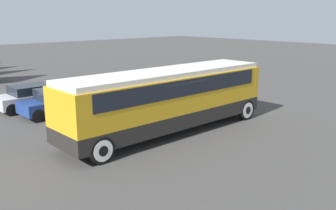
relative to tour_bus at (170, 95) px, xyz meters
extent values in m
plane|color=#423F3D|center=(-0.10, 0.00, -1.74)|extent=(120.00, 120.00, 0.00)
cube|color=black|center=(-0.10, 0.00, -0.97)|extent=(10.54, 2.40, 0.67)
cube|color=gold|center=(-0.10, 0.00, 0.14)|extent=(10.54, 2.40, 1.56)
cube|color=black|center=(-0.10, 0.00, 0.52)|extent=(9.27, 2.44, 0.70)
cube|color=silver|center=(-0.10, 0.00, 1.04)|extent=(10.33, 2.21, 0.22)
cube|color=gold|center=(5.02, 0.00, -0.08)|extent=(0.36, 2.31, 1.79)
cylinder|color=black|center=(4.35, -1.09, -1.23)|extent=(1.03, 0.28, 1.03)
cylinder|color=silver|center=(4.35, -1.09, -1.23)|extent=(0.80, 0.30, 0.80)
cylinder|color=black|center=(4.35, -1.09, -1.23)|extent=(0.39, 0.32, 0.39)
cylinder|color=black|center=(4.35, 1.09, -1.23)|extent=(1.03, 0.28, 1.03)
cylinder|color=silver|center=(4.35, 1.09, -1.23)|extent=(0.80, 0.30, 0.80)
cylinder|color=black|center=(4.35, 1.09, -1.23)|extent=(0.39, 0.32, 0.39)
cylinder|color=black|center=(-4.39, -1.09, -1.23)|extent=(1.03, 0.28, 1.03)
cylinder|color=silver|center=(-4.39, -1.09, -1.23)|extent=(0.80, 0.30, 0.80)
cylinder|color=black|center=(-4.39, -1.09, -1.23)|extent=(0.39, 0.32, 0.39)
cylinder|color=black|center=(-4.39, 1.09, -1.23)|extent=(1.03, 0.28, 1.03)
cylinder|color=silver|center=(-4.39, 1.09, -1.23)|extent=(0.80, 0.30, 0.80)
cylinder|color=black|center=(-4.39, 1.09, -1.23)|extent=(0.39, 0.32, 0.39)
cube|color=navy|center=(-1.89, 6.45, -1.17)|extent=(4.70, 1.74, 0.64)
cube|color=black|center=(-2.08, 6.45, -0.58)|extent=(2.44, 1.57, 0.54)
cylinder|color=black|center=(-0.02, 5.66, -1.40)|extent=(0.68, 0.22, 0.68)
cylinder|color=black|center=(-0.02, 5.66, -1.40)|extent=(0.26, 0.26, 0.26)
cylinder|color=black|center=(-0.02, 7.23, -1.40)|extent=(0.68, 0.22, 0.68)
cylinder|color=black|center=(-0.02, 7.23, -1.40)|extent=(0.26, 0.26, 0.26)
cylinder|color=black|center=(-3.76, 5.66, -1.40)|extent=(0.68, 0.22, 0.68)
cylinder|color=black|center=(-3.76, 5.66, -1.40)|extent=(0.26, 0.26, 0.26)
cylinder|color=black|center=(-3.76, 7.23, -1.40)|extent=(0.68, 0.22, 0.68)
cylinder|color=black|center=(-3.76, 7.23, -1.40)|extent=(0.26, 0.26, 0.26)
cube|color=#BCBCC1|center=(-2.62, 8.64, -1.17)|extent=(4.20, 1.80, 0.65)
cube|color=black|center=(-2.79, 8.64, -0.60)|extent=(2.19, 1.62, 0.49)
cylinder|color=black|center=(-0.99, 7.83, -1.41)|extent=(0.66, 0.22, 0.66)
cylinder|color=black|center=(-0.99, 7.83, -1.41)|extent=(0.25, 0.26, 0.25)
cylinder|color=black|center=(-0.99, 9.45, -1.41)|extent=(0.66, 0.22, 0.66)
cylinder|color=black|center=(-0.99, 9.45, -1.41)|extent=(0.25, 0.26, 0.25)
cylinder|color=black|center=(-4.26, 7.83, -1.41)|extent=(0.66, 0.22, 0.66)
cylinder|color=black|center=(-4.26, 7.83, -1.41)|extent=(0.25, 0.26, 0.25)
cylinder|color=black|center=(-4.26, 9.45, -1.41)|extent=(0.66, 0.22, 0.66)
cylinder|color=black|center=(-4.26, 9.45, -1.41)|extent=(0.25, 0.26, 0.25)
camera|label=1|loc=(-11.25, -12.09, 3.49)|focal=40.00mm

